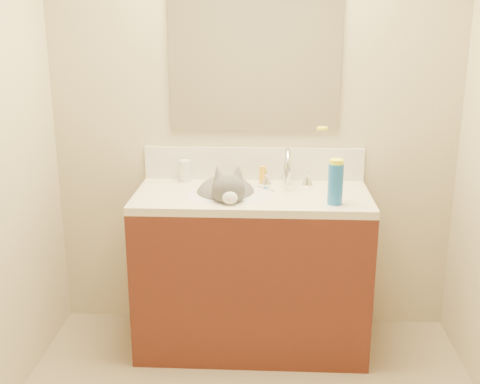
# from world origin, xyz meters

# --- Properties ---
(room_shell) EXTENTS (2.24, 2.54, 2.52)m
(room_shell) POSITION_xyz_m (0.00, 0.00, 1.49)
(room_shell) COLOR tan
(room_shell) RESTS_ON ground
(vanity_cabinet) EXTENTS (1.20, 0.55, 0.82)m
(vanity_cabinet) POSITION_xyz_m (0.00, 0.97, 0.41)
(vanity_cabinet) COLOR #4E1E14
(vanity_cabinet) RESTS_ON ground
(counter_slab) EXTENTS (1.20, 0.55, 0.04)m
(counter_slab) POSITION_xyz_m (0.00, 0.97, 0.84)
(counter_slab) COLOR beige
(counter_slab) RESTS_ON vanity_cabinet
(basin) EXTENTS (0.45, 0.36, 0.14)m
(basin) POSITION_xyz_m (-0.12, 0.94, 0.79)
(basin) COLOR silver
(basin) RESTS_ON vanity_cabinet
(faucet) EXTENTS (0.28, 0.20, 0.21)m
(faucet) POSITION_xyz_m (0.18, 1.11, 0.95)
(faucet) COLOR silver
(faucet) RESTS_ON counter_slab
(cat) EXTENTS (0.40, 0.46, 0.34)m
(cat) POSITION_xyz_m (-0.13, 0.97, 0.84)
(cat) COLOR #4A484A
(cat) RESTS_ON basin
(backsplash) EXTENTS (1.20, 0.02, 0.18)m
(backsplash) POSITION_xyz_m (0.00, 1.24, 0.95)
(backsplash) COLOR silver
(backsplash) RESTS_ON counter_slab
(mirror) EXTENTS (0.90, 0.02, 0.80)m
(mirror) POSITION_xyz_m (0.00, 1.24, 1.54)
(mirror) COLOR white
(mirror) RESTS_ON room_shell
(pill_bottle) EXTENTS (0.08, 0.08, 0.12)m
(pill_bottle) POSITION_xyz_m (-0.37, 1.18, 0.92)
(pill_bottle) COLOR silver
(pill_bottle) RESTS_ON counter_slab
(pill_label) EXTENTS (0.08, 0.08, 0.04)m
(pill_label) POSITION_xyz_m (-0.37, 1.18, 0.91)
(pill_label) COLOR orange
(pill_label) RESTS_ON pill_bottle
(silver_jar) EXTENTS (0.06, 0.06, 0.06)m
(silver_jar) POSITION_xyz_m (-0.08, 1.17, 0.89)
(silver_jar) COLOR #B7B7BC
(silver_jar) RESTS_ON counter_slab
(amber_bottle) EXTENTS (0.05, 0.05, 0.10)m
(amber_bottle) POSITION_xyz_m (0.05, 1.16, 0.91)
(amber_bottle) COLOR gold
(amber_bottle) RESTS_ON counter_slab
(toothbrush) EXTENTS (0.09, 0.10, 0.01)m
(toothbrush) POSITION_xyz_m (0.07, 1.05, 0.86)
(toothbrush) COLOR silver
(toothbrush) RESTS_ON counter_slab
(toothbrush_head) EXTENTS (0.03, 0.03, 0.01)m
(toothbrush_head) POSITION_xyz_m (0.07, 1.05, 0.87)
(toothbrush_head) COLOR #5D93C6
(toothbrush_head) RESTS_ON counter_slab
(spray_can) EXTENTS (0.09, 0.09, 0.20)m
(spray_can) POSITION_xyz_m (0.40, 0.82, 0.96)
(spray_can) COLOR blue
(spray_can) RESTS_ON counter_slab
(spray_cap) EXTENTS (0.08, 0.08, 0.04)m
(spray_cap) POSITION_xyz_m (0.40, 0.82, 1.06)
(spray_cap) COLOR #FFFE1A
(spray_cap) RESTS_ON spray_can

